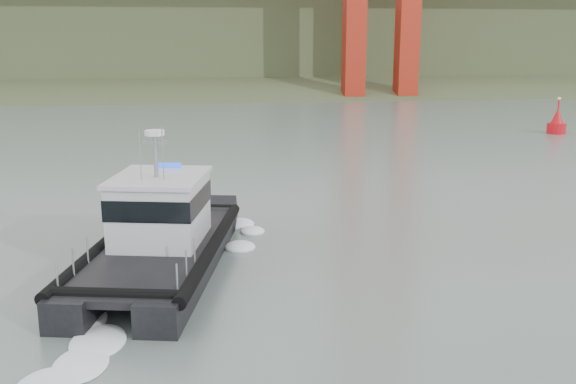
{
  "coord_description": "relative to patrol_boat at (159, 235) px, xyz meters",
  "views": [
    {
      "loc": [
        -4.49,
        -18.51,
        8.84
      ],
      "look_at": [
        -0.86,
        7.99,
        2.4
      ],
      "focal_mm": 40.0,
      "sensor_mm": 36.0,
      "label": 1
    }
  ],
  "objects": [
    {
      "name": "ground",
      "position": [
        6.22,
        -5.69,
        -1.42
      ],
      "size": [
        400.0,
        400.0,
        0.0
      ],
      "primitive_type": "plane",
      "color": "slate",
      "rests_on": "ground"
    },
    {
      "name": "headlands",
      "position": [
        6.22,
        119.81,
        5.62
      ],
      "size": [
        500.0,
        105.36,
        27.12
      ],
      "color": "#394B2B",
      "rests_on": "ground"
    },
    {
      "name": "patrol_boat",
      "position": [
        0.0,
        0.0,
        0.0
      ],
      "size": [
        6.57,
        12.32,
        5.68
      ],
      "rotation": [
        0.0,
        0.0,
        -0.21
      ],
      "color": "black",
      "rests_on": "ground"
    },
    {
      "name": "nav_buoy",
      "position": [
        35.2,
        32.33,
        -0.46
      ],
      "size": [
        1.75,
        1.75,
        3.64
      ],
      "color": "red",
      "rests_on": "ground"
    }
  ]
}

